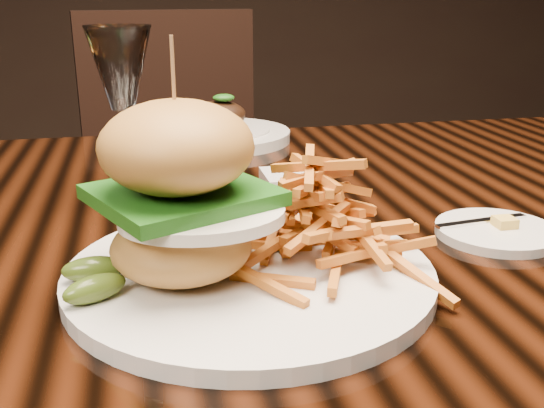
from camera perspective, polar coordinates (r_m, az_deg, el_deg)
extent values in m
cube|color=black|center=(0.77, -0.11, -1.75)|extent=(1.60, 0.90, 0.04)
cylinder|color=silver|center=(0.57, -2.00, -6.29)|extent=(0.33, 0.33, 0.01)
ellipsoid|color=#AD7937|center=(0.54, -8.11, -3.82)|extent=(0.12, 0.12, 0.05)
ellipsoid|color=silver|center=(0.52, -6.26, -1.10)|extent=(0.14, 0.11, 0.01)
ellipsoid|color=orange|center=(0.52, -3.26, -0.56)|extent=(0.03, 0.03, 0.01)
cube|color=#25681A|center=(0.53, -8.32, 0.48)|extent=(0.18, 0.17, 0.01)
ellipsoid|color=#9B662A|center=(0.52, -8.55, 5.11)|extent=(0.13, 0.13, 0.08)
cylinder|color=#986E47|center=(0.51, -8.75, 9.25)|extent=(0.00, 0.00, 0.10)
ellipsoid|color=#2F4813|center=(0.52, -15.60, -7.29)|extent=(0.06, 0.04, 0.02)
ellipsoid|color=#2F4813|center=(0.56, -15.70, -5.61)|extent=(0.05, 0.02, 0.02)
cylinder|color=silver|center=(0.72, 19.47, -2.35)|extent=(0.13, 0.13, 0.01)
cube|color=gold|center=(0.72, 20.14, -1.53)|extent=(0.02, 0.02, 0.01)
cube|color=silver|center=(0.72, 18.27, -1.46)|extent=(0.11, 0.02, 0.00)
cube|color=silver|center=(0.79, 1.82, 1.66)|extent=(0.08, 0.08, 0.03)
cylinder|color=white|center=(0.82, -12.61, 0.61)|extent=(0.07, 0.07, 0.00)
cylinder|color=white|center=(0.80, -12.89, 4.44)|extent=(0.01, 0.01, 0.11)
cone|color=white|center=(0.78, -13.44, 11.76)|extent=(0.08, 0.08, 0.10)
cylinder|color=silver|center=(1.11, -4.79, 6.11)|extent=(0.25, 0.25, 0.02)
cylinder|color=silver|center=(1.11, -4.79, 6.21)|extent=(0.18, 0.18, 0.02)
ellipsoid|color=black|center=(1.10, -4.84, 7.97)|extent=(0.09, 0.08, 0.05)
ellipsoid|color=#25681A|center=(1.09, -4.36, 9.48)|extent=(0.04, 0.03, 0.01)
cube|color=black|center=(1.61, -7.37, -1.47)|extent=(0.52, 0.52, 0.06)
cube|color=black|center=(1.74, -9.22, 8.55)|extent=(0.46, 0.11, 0.50)
cylinder|color=black|center=(1.51, -12.63, -12.71)|extent=(0.04, 0.04, 0.45)
cylinder|color=black|center=(1.58, 1.34, -10.60)|extent=(0.04, 0.04, 0.45)
cylinder|color=black|center=(1.84, -14.19, -6.77)|extent=(0.04, 0.04, 0.45)
cylinder|color=black|center=(1.91, -2.73, -5.32)|extent=(0.04, 0.04, 0.45)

